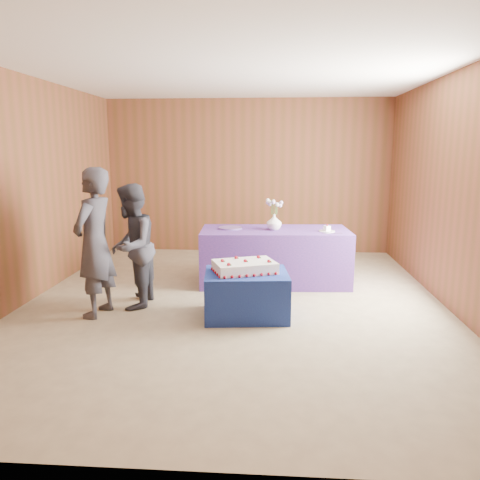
# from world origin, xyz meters

# --- Properties ---
(ground) EXTENTS (6.00, 6.00, 0.00)m
(ground) POSITION_xyz_m (0.00, 0.00, 0.00)
(ground) COLOR #9C8C6B
(ground) RESTS_ON ground
(room_shell) EXTENTS (5.04, 6.04, 2.72)m
(room_shell) POSITION_xyz_m (0.00, 0.00, 1.80)
(room_shell) COLOR brown
(room_shell) RESTS_ON ground
(cake_table) EXTENTS (0.97, 0.79, 0.50)m
(cake_table) POSITION_xyz_m (0.17, -0.42, 0.25)
(cake_table) COLOR navy
(cake_table) RESTS_ON ground
(serving_table) EXTENTS (2.05, 1.01, 0.75)m
(serving_table) POSITION_xyz_m (0.49, 0.94, 0.38)
(serving_table) COLOR #68328C
(serving_table) RESTS_ON ground
(sheet_cake) EXTENTS (0.79, 0.67, 0.16)m
(sheet_cake) POSITION_xyz_m (0.15, -0.40, 0.56)
(sheet_cake) COLOR white
(sheet_cake) RESTS_ON cake_table
(vase) EXTENTS (0.23, 0.23, 0.21)m
(vase) POSITION_xyz_m (0.47, 0.91, 0.86)
(vase) COLOR white
(vase) RESTS_ON serving_table
(flower_spray) EXTENTS (0.23, 0.24, 0.18)m
(flower_spray) POSITION_xyz_m (0.47, 0.91, 1.11)
(flower_spray) COLOR #386F2C
(flower_spray) RESTS_ON vase
(platter) EXTENTS (0.33, 0.33, 0.02)m
(platter) POSITION_xyz_m (-0.13, 0.96, 0.76)
(platter) COLOR #664992
(platter) RESTS_ON serving_table
(plate) EXTENTS (0.28, 0.28, 0.01)m
(plate) POSITION_xyz_m (1.17, 0.82, 0.76)
(plate) COLOR silver
(plate) RESTS_ON serving_table
(cake_slice) EXTENTS (0.10, 0.10, 0.09)m
(cake_slice) POSITION_xyz_m (1.17, 0.82, 0.80)
(cake_slice) COLOR white
(cake_slice) RESTS_ON plate
(knife) EXTENTS (0.26, 0.06, 0.00)m
(knife) POSITION_xyz_m (1.23, 0.68, 0.75)
(knife) COLOR #ADADB1
(knife) RESTS_ON serving_table
(guest_left) EXTENTS (0.50, 0.66, 1.64)m
(guest_left) POSITION_xyz_m (-1.48, -0.49, 0.82)
(guest_left) COLOR #35343D
(guest_left) RESTS_ON ground
(guest_right) EXTENTS (0.56, 0.71, 1.44)m
(guest_right) POSITION_xyz_m (-1.17, -0.18, 0.72)
(guest_right) COLOR #34353F
(guest_right) RESTS_ON ground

